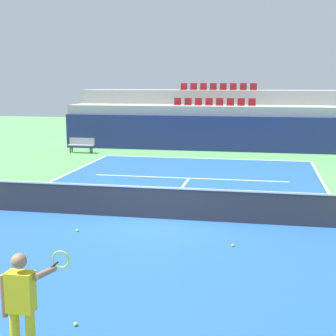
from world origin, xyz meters
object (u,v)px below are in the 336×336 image
player_bench (81,144)px  tennis_ball_2 (77,230)px  tennis_net (157,202)px  tennis_ball_0 (233,245)px  tennis_ball_1 (76,324)px  player (23,303)px

player_bench → tennis_ball_2: size_ratio=22.73×
tennis_net → tennis_ball_2: 2.56m
tennis_ball_0 → tennis_ball_1: bearing=-116.8°
tennis_net → tennis_ball_1: bearing=-89.5°
player → tennis_ball_0: (2.59, 5.87, -0.94)m
player → tennis_ball_1: bearing=69.7°
player_bench → tennis_ball_2: bearing=-69.7°
tennis_net → player: bearing=-91.4°
player_bench → tennis_ball_0: 17.79m
player → tennis_ball_2: size_ratio=25.91×
tennis_ball_1 → tennis_ball_2: 5.40m
tennis_ball_2 → tennis_net: bearing=42.1°
player → tennis_ball_1: 1.60m
player → tennis_net: bearing=79.9°
player_bench → tennis_ball_2: (5.36, -14.51, -0.46)m
player → player_bench: bearing=100.0°
tennis_net → tennis_ball_2: bearing=-137.9°
tennis_ball_1 → tennis_ball_0: bearing=63.2°
tennis_net → tennis_ball_1: size_ratio=167.88×
tennis_ball_0 → tennis_ball_2: size_ratio=1.00×
tennis_ball_1 → tennis_net: bearing=90.5°
player → tennis_ball_1: player is taller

